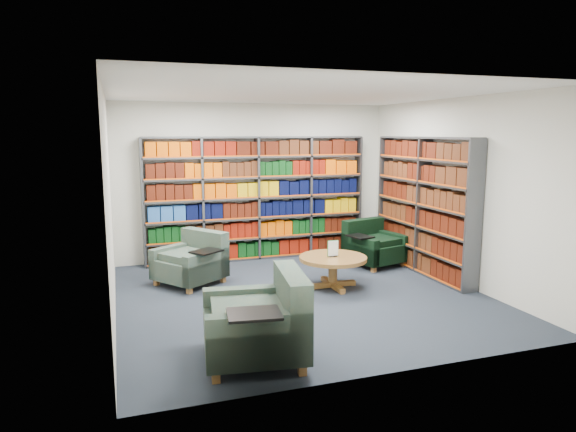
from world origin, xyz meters
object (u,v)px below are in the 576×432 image
object	(u,v)px
chair_teal_left	(194,263)
chair_teal_front	(264,325)
chair_green_right	(372,247)
coffee_table	(333,263)

from	to	relation	value
chair_teal_left	chair_teal_front	bearing A→B (deg)	-84.69
chair_green_right	chair_teal_front	xyz separation A→B (m)	(-2.85, -3.09, 0.06)
chair_teal_front	coffee_table	world-z (taller)	chair_teal_front
chair_teal_left	chair_green_right	distance (m)	3.12
chair_teal_left	chair_teal_front	distance (m)	2.96
chair_green_right	coffee_table	distance (m)	1.60
chair_teal_front	chair_green_right	bearing A→B (deg)	47.39
chair_green_right	coffee_table	bearing A→B (deg)	-138.65
chair_teal_left	chair_green_right	bearing A→B (deg)	2.65
chair_teal_left	chair_green_right	xyz separation A→B (m)	(3.12, 0.14, -0.01)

